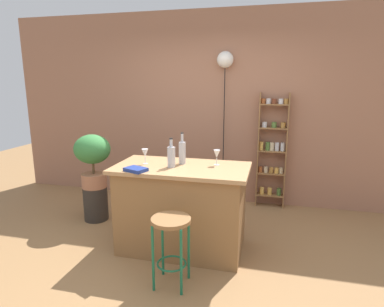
% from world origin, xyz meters
% --- Properties ---
extents(ground, '(12.00, 12.00, 0.00)m').
position_xyz_m(ground, '(0.00, 0.00, 0.00)').
color(ground, olive).
extents(back_wall, '(6.40, 0.10, 2.80)m').
position_xyz_m(back_wall, '(0.00, 1.95, 1.40)').
color(back_wall, '#9E6B51').
rests_on(back_wall, ground).
extents(kitchen_counter, '(1.41, 0.76, 0.93)m').
position_xyz_m(kitchen_counter, '(0.00, 0.30, 0.47)').
color(kitchen_counter, olive).
rests_on(kitchen_counter, ground).
extents(bar_stool, '(0.35, 0.35, 0.64)m').
position_xyz_m(bar_stool, '(0.09, -0.36, 0.48)').
color(bar_stool, '#196642').
rests_on(bar_stool, ground).
extents(spice_shelf, '(0.41, 0.13, 1.65)m').
position_xyz_m(spice_shelf, '(0.91, 1.81, 0.85)').
color(spice_shelf, olive).
rests_on(spice_shelf, ground).
extents(plant_stool, '(0.31, 0.31, 0.45)m').
position_xyz_m(plant_stool, '(-1.32, 0.76, 0.22)').
color(plant_stool, '#2D2823').
rests_on(plant_stool, ground).
extents(potted_plant, '(0.47, 0.42, 0.70)m').
position_xyz_m(potted_plant, '(-1.32, 0.76, 0.87)').
color(potted_plant, '#A86B4C').
rests_on(potted_plant, plant_stool).
extents(bottle_sauce_amber, '(0.07, 0.07, 0.34)m').
position_xyz_m(bottle_sauce_amber, '(-0.02, 0.40, 1.06)').
color(bottle_sauce_amber, '#B2B2B7').
rests_on(bottle_sauce_amber, kitchen_counter).
extents(bottle_olive_oil, '(0.08, 0.08, 0.30)m').
position_xyz_m(bottle_olive_oil, '(-0.09, 0.24, 1.05)').
color(bottle_olive_oil, '#B2B2B7').
rests_on(bottle_olive_oil, kitchen_counter).
extents(wine_glass_left, '(0.07, 0.07, 0.16)m').
position_xyz_m(wine_glass_left, '(-0.40, 0.30, 1.05)').
color(wine_glass_left, silver).
rests_on(wine_glass_left, kitchen_counter).
extents(wine_glass_center, '(0.07, 0.07, 0.16)m').
position_xyz_m(wine_glass_center, '(0.35, 0.43, 1.05)').
color(wine_glass_center, silver).
rests_on(wine_glass_center, kitchen_counter).
extents(cookbook, '(0.25, 0.22, 0.03)m').
position_xyz_m(cookbook, '(-0.39, 0.00, 0.95)').
color(cookbook, navy).
rests_on(cookbook, kitchen_counter).
extents(pendant_globe_light, '(0.23, 0.23, 2.21)m').
position_xyz_m(pendant_globe_light, '(0.21, 1.84, 2.07)').
color(pendant_globe_light, black).
rests_on(pendant_globe_light, ground).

